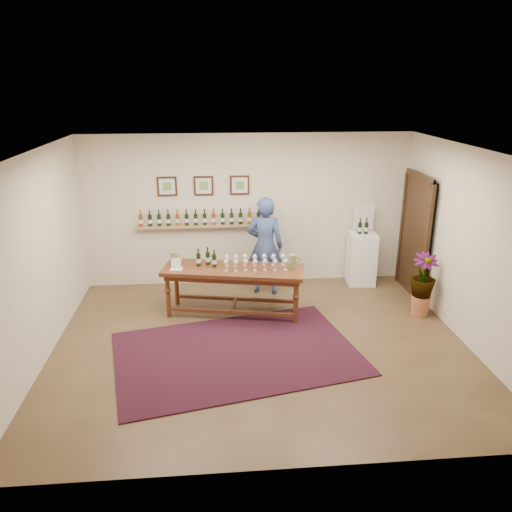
{
  "coord_description": "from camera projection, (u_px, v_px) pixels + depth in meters",
  "views": [
    {
      "loc": [
        -0.64,
        -6.45,
        3.65
      ],
      "look_at": [
        0.0,
        0.8,
        1.1
      ],
      "focal_mm": 35.0,
      "sensor_mm": 36.0,
      "label": 1
    }
  ],
  "objects": [
    {
      "name": "display_pedestal",
      "position": [
        361.0,
        259.0,
        9.41
      ],
      "size": [
        0.53,
        0.53,
        0.99
      ],
      "primitive_type": "cube",
      "rotation": [
        0.0,
        0.0,
        -0.07
      ],
      "color": "white",
      "rests_on": "ground"
    },
    {
      "name": "potted_plant",
      "position": [
        423.0,
        285.0,
        8.08
      ],
      "size": [
        0.51,
        0.51,
        0.92
      ],
      "rotation": [
        0.0,
        0.0,
        -0.05
      ],
      "color": "#B5633C",
      "rests_on": "ground"
    },
    {
      "name": "room_shell",
      "position": [
        369.0,
        232.0,
        8.87
      ],
      "size": [
        6.0,
        6.0,
        6.0
      ],
      "color": "silver",
      "rests_on": "ground"
    },
    {
      "name": "pedestal_bottles",
      "position": [
        363.0,
        225.0,
        9.18
      ],
      "size": [
        0.33,
        0.11,
        0.32
      ],
      "primitive_type": null,
      "rotation": [
        0.0,
        0.0,
        -0.07
      ],
      "color": "black",
      "rests_on": "display_pedestal"
    },
    {
      "name": "info_sign",
      "position": [
        363.0,
        218.0,
        9.33
      ],
      "size": [
        0.38,
        0.04,
        0.52
      ],
      "primitive_type": "cube",
      "rotation": [
        0.0,
        0.0,
        -0.07
      ],
      "color": "silver",
      "rests_on": "display_pedestal"
    },
    {
      "name": "tasting_table",
      "position": [
        233.0,
        275.0,
        8.09
      ],
      "size": [
        2.36,
        1.16,
        0.8
      ],
      "rotation": [
        0.0,
        0.0,
        -0.2
      ],
      "color": "#4E2B13",
      "rests_on": "ground"
    },
    {
      "name": "menu_card",
      "position": [
        176.0,
        264.0,
        7.99
      ],
      "size": [
        0.21,
        0.16,
        0.18
      ],
      "primitive_type": "cube",
      "rotation": [
        0.0,
        0.0,
        -0.12
      ],
      "color": "silver",
      "rests_on": "tasting_table"
    },
    {
      "name": "table_bottles",
      "position": [
        207.0,
        256.0,
        8.11
      ],
      "size": [
        0.35,
        0.25,
        0.33
      ],
      "primitive_type": null,
      "rotation": [
        0.0,
        0.0,
        -0.27
      ],
      "color": "black",
      "rests_on": "tasting_table"
    },
    {
      "name": "table_glasses",
      "position": [
        255.0,
        262.0,
        8.03
      ],
      "size": [
        1.46,
        0.39,
        0.2
      ],
      "primitive_type": null,
      "rotation": [
        0.0,
        0.0,
        -0.04
      ],
      "color": "silver",
      "rests_on": "tasting_table"
    },
    {
      "name": "person",
      "position": [
        265.0,
        246.0,
        8.87
      ],
      "size": [
        0.73,
        0.56,
        1.77
      ],
      "primitive_type": "imported",
      "rotation": [
        0.0,
        0.0,
        2.91
      ],
      "color": "navy",
      "rests_on": "ground"
    },
    {
      "name": "rug",
      "position": [
        237.0,
        353.0,
        7.07
      ],
      "size": [
        3.74,
        2.89,
        0.02
      ],
      "primitive_type": "cube",
      "rotation": [
        0.0,
        0.0,
        0.21
      ],
      "color": "#480F0C",
      "rests_on": "ground"
    },
    {
      "name": "ground",
      "position": [
        261.0,
        344.0,
        7.32
      ],
      "size": [
        6.0,
        6.0,
        0.0
      ],
      "primitive_type": "plane",
      "color": "#4C3421",
      "rests_on": "ground"
    },
    {
      "name": "pitcher_right",
      "position": [
        293.0,
        261.0,
        8.01
      ],
      "size": [
        0.18,
        0.18,
        0.23
      ],
      "primitive_type": null,
      "rotation": [
        0.0,
        0.0,
        -0.25
      ],
      "color": "olive",
      "rests_on": "tasting_table"
    },
    {
      "name": "pitcher_left",
      "position": [
        174.0,
        258.0,
        8.18
      ],
      "size": [
        0.15,
        0.15,
        0.22
      ],
      "primitive_type": null,
      "rotation": [
        0.0,
        0.0,
        -0.11
      ],
      "color": "olive",
      "rests_on": "tasting_table"
    }
  ]
}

